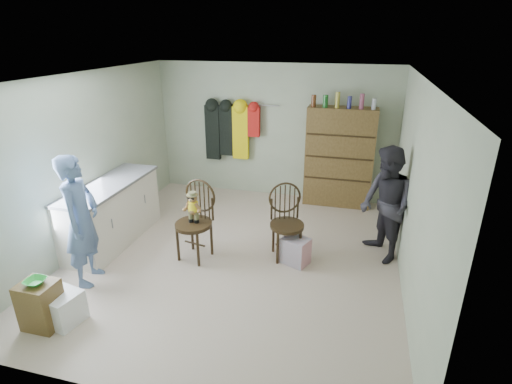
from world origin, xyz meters
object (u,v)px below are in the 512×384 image
(chair_front, at_px, (195,215))
(counter, at_px, (112,212))
(chair_far, at_px, (286,219))
(dresser, at_px, (339,157))

(chair_front, bearing_deg, counter, -172.99)
(chair_far, bearing_deg, counter, 162.55)
(counter, height_order, dresser, dresser)
(counter, xyz_separation_m, chair_far, (2.63, 0.24, 0.10))
(chair_front, distance_m, chair_far, 1.27)
(counter, distance_m, chair_far, 2.64)
(chair_far, bearing_deg, chair_front, 173.35)
(chair_far, bearing_deg, dresser, 51.73)
(counter, bearing_deg, chair_far, 5.26)
(counter, height_order, chair_far, chair_far)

